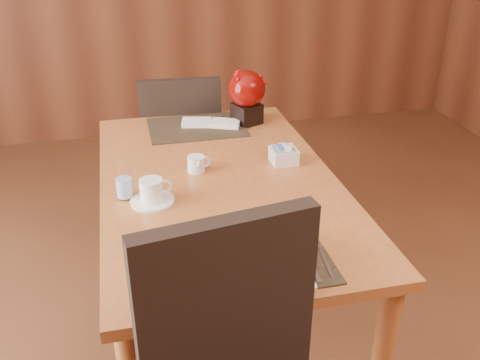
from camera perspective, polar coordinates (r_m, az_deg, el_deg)
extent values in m
cube|color=#B86633|center=(2.08, -2.25, -0.42)|extent=(0.90, 1.50, 0.04)
cylinder|color=#B86633|center=(2.84, -12.59, -1.63)|extent=(0.07, 0.07, 0.71)
cylinder|color=#B86633|center=(2.93, 2.77, 0.02)|extent=(0.07, 0.07, 0.71)
cube|color=black|center=(1.61, 1.57, -8.61)|extent=(0.45, 0.33, 0.01)
cube|color=black|center=(2.56, -4.64, 5.62)|extent=(0.45, 0.33, 0.01)
cube|color=white|center=(1.59, 2.37, -9.10)|extent=(0.29, 0.29, 0.01)
cube|color=white|center=(1.56, 2.40, -7.60)|extent=(0.21, 0.21, 0.09)
cylinder|color=#D1BD70|center=(1.56, 2.40, -7.52)|extent=(0.17, 0.17, 0.07)
cylinder|color=white|center=(1.93, -9.32, -2.21)|extent=(0.16, 0.16, 0.01)
cylinder|color=white|center=(1.91, -9.42, -1.05)|extent=(0.10, 0.10, 0.08)
cylinder|color=black|center=(1.90, -9.50, -0.14)|extent=(0.08, 0.08, 0.01)
cylinder|color=white|center=(1.95, -12.32, 0.01)|extent=(0.07, 0.07, 0.14)
cube|color=white|center=(2.20, 4.68, 2.61)|extent=(0.10, 0.10, 0.06)
cube|color=black|center=(2.60, 0.72, 7.13)|extent=(0.15, 0.15, 0.10)
sphere|color=#890905|center=(2.56, 0.74, 9.69)|extent=(0.18, 0.18, 0.18)
cube|color=white|center=(1.61, -7.78, -8.84)|extent=(0.20, 0.20, 0.01)
cube|color=black|center=(1.38, -1.38, -13.70)|extent=(0.47, 0.13, 0.53)
cube|color=black|center=(3.05, -6.26, 2.70)|extent=(0.46, 0.46, 0.06)
cube|color=black|center=(2.77, -6.30, 5.98)|extent=(0.42, 0.08, 0.47)
cylinder|color=black|center=(3.32, -3.16, 0.57)|extent=(0.03, 0.03, 0.40)
cylinder|color=black|center=(3.01, -2.45, -2.46)|extent=(0.03, 0.03, 0.40)
cylinder|color=black|center=(3.31, -9.32, 0.13)|extent=(0.03, 0.03, 0.40)
cylinder|color=black|center=(3.00, -9.26, -2.95)|extent=(0.03, 0.03, 0.40)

